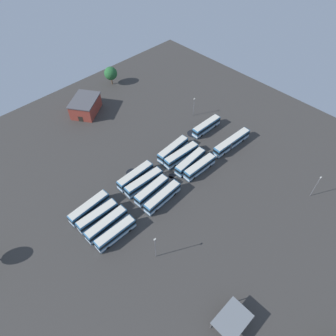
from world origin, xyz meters
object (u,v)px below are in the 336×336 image
depot_building (85,106)px  bus_row1_slot0 (162,197)px  bus_row0_slot2 (98,216)px  bus_row1_slot2 (144,182)px  maintenance_shelter (232,320)px  bus_row1_slot3 (135,176)px  bus_row3_slot0 (232,142)px  lamp_post_far_corner (194,106)px  tree_northeast (111,73)px  bus_row2_slot0 (200,167)px  bus_row0_slot0 (116,233)px  bus_row2_slot1 (190,162)px  bus_row2_slot2 (181,155)px  bus_row3_slot3 (206,126)px  bus_row0_slot3 (89,208)px  bus_row2_slot3 (173,149)px  lamp_post_mid_lot (316,186)px  bus_row1_slot1 (152,190)px  bus_row0_slot1 (107,224)px  lamp_post_by_building (155,247)px

depot_building → bus_row1_slot0: bearing=-99.0°
bus_row0_slot2 → bus_row1_slot2: (16.66, 0.09, 0.00)m
depot_building → maintenance_shelter: (-19.82, -83.57, 0.40)m
bus_row0_slot2 → bus_row1_slot3: size_ratio=0.96×
bus_row0_slot2 → bus_row3_slot0: bearing=-8.6°
maintenance_shelter → lamp_post_far_corner: lamp_post_far_corner is taller
bus_row0_slot2 → tree_northeast: (43.24, 50.78, 3.09)m
bus_row1_slot3 → bus_row2_slot0: size_ratio=1.06×
bus_row0_slot0 → lamp_post_far_corner: lamp_post_far_corner is taller
bus_row2_slot0 → bus_row2_slot1: same height
bus_row2_slot2 → bus_row2_slot1: bearing=-92.0°
bus_row3_slot3 → depot_building: (-24.44, 38.40, 1.01)m
bus_row0_slot3 → bus_row2_slot2: (32.75, -3.65, 0.00)m
bus_row2_slot3 → lamp_post_mid_lot: (16.46, -40.31, 2.76)m
bus_row1_slot1 → bus_row2_slot1: (16.20, -0.13, 0.00)m
bus_row2_slot3 → lamp_post_far_corner: (19.57, 8.88, 2.26)m
bus_row0_slot0 → bus_row2_slot0: size_ratio=0.99×
lamp_post_mid_lot → bus_row0_slot1: bearing=146.2°
bus_row0_slot1 → bus_row2_slot1: size_ratio=1.02×
bus_row0_slot1 → bus_row3_slot0: bearing=-4.3°
bus_row1_slot2 → bus_row2_slot1: 16.33m
bus_row2_slot3 → bus_row3_slot3: (16.58, -0.07, -0.00)m
bus_row0_slot1 → tree_northeast: (43.04, 54.52, 3.09)m
lamp_post_mid_lot → bus_row2_slot0: bearing=118.9°
lamp_post_mid_lot → tree_northeast: (-5.80, 87.21, 0.33)m
bus_row2_slot1 → bus_row1_slot0: bearing=-166.3°
bus_row0_slot2 → depot_building: 48.93m
bus_row2_slot3 → tree_northeast: tree_northeast is taller
bus_row0_slot3 → bus_row1_slot2: 17.18m
bus_row0_slot2 → bus_row0_slot3: same height
bus_row3_slot0 → lamp_post_mid_lot: lamp_post_mid_lot is taller
bus_row2_slot2 → lamp_post_by_building: lamp_post_by_building is taller
bus_row0_slot2 → lamp_post_far_corner: bearing=13.8°
bus_row2_slot1 → tree_northeast: 55.78m
bus_row2_slot0 → bus_row0_slot1: bearing=173.6°
bus_row1_slot0 → lamp_post_far_corner: lamp_post_far_corner is taller
lamp_post_far_corner → bus_row3_slot3: bearing=-108.5°
bus_row0_slot1 → depot_building: depot_building is taller
bus_row2_slot0 → bus_row2_slot3: bearing=92.3°
bus_row0_slot0 → bus_row2_slot3: same height
bus_row2_slot3 → depot_building: (-7.86, 38.33, 1.01)m
bus_row2_slot2 → bus_row3_slot3: (16.50, 3.68, -0.00)m
bus_row1_slot0 → bus_row2_slot2: (15.80, 7.82, 0.00)m
lamp_post_far_corner → lamp_post_mid_lot: bearing=-93.6°
bus_row3_slot3 → bus_row0_slot2: bearing=-175.6°
bus_row1_slot3 → bus_row3_slot0: size_ratio=0.79×
bus_row3_slot3 → lamp_post_far_corner: size_ratio=1.60×
bus_row0_slot1 → bus_row1_slot0: same height
bus_row1_slot2 → bus_row2_slot2: (15.98, 0.06, 0.00)m
bus_row2_slot1 → depot_building: bearing=99.6°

